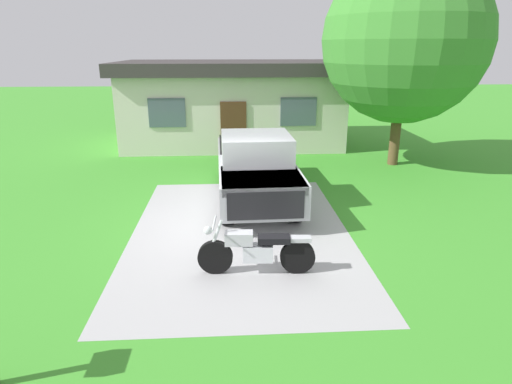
{
  "coord_description": "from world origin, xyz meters",
  "views": [
    {
      "loc": [
        -0.2,
        -9.28,
        4.09
      ],
      "look_at": [
        0.37,
        0.25,
        0.9
      ],
      "focal_mm": 30.6,
      "sensor_mm": 36.0,
      "label": 1
    }
  ],
  "objects_px": {
    "pickup_truck": "(255,165)",
    "shade_tree": "(405,40)",
    "motorcycle": "(256,250)",
    "neighbor_house": "(233,102)"
  },
  "relations": [
    {
      "from": "pickup_truck",
      "to": "shade_tree",
      "type": "height_order",
      "value": "shade_tree"
    },
    {
      "from": "motorcycle",
      "to": "shade_tree",
      "type": "distance_m",
      "value": 10.26
    },
    {
      "from": "motorcycle",
      "to": "pickup_truck",
      "type": "relative_size",
      "value": 0.39
    },
    {
      "from": "shade_tree",
      "to": "pickup_truck",
      "type": "bearing_deg",
      "value": -146.95
    },
    {
      "from": "pickup_truck",
      "to": "shade_tree",
      "type": "bearing_deg",
      "value": 33.05
    },
    {
      "from": "pickup_truck",
      "to": "shade_tree",
      "type": "relative_size",
      "value": 0.8
    },
    {
      "from": "shade_tree",
      "to": "neighbor_house",
      "type": "relative_size",
      "value": 0.74
    },
    {
      "from": "neighbor_house",
      "to": "motorcycle",
      "type": "bearing_deg",
      "value": -88.6
    },
    {
      "from": "pickup_truck",
      "to": "shade_tree",
      "type": "xyz_separation_m",
      "value": [
        5.25,
        3.42,
        3.34
      ]
    },
    {
      "from": "shade_tree",
      "to": "neighbor_house",
      "type": "height_order",
      "value": "shade_tree"
    }
  ]
}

